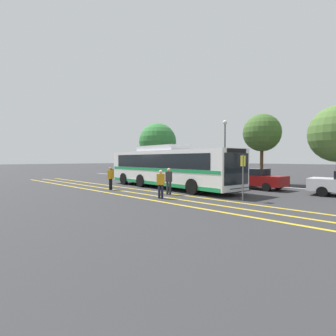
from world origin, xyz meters
TOP-DOWN VIEW (x-y plane):
  - ground_plane at (0.00, 0.00)m, footprint 220.00×220.00m
  - lane_strip_0 at (0.56, -2.01)m, footprint 32.46×0.20m
  - lane_strip_1 at (0.56, -3.37)m, footprint 32.46×0.20m
  - lane_strip_2 at (0.56, -4.61)m, footprint 32.46×0.20m
  - curb_strip at (0.56, 5.69)m, footprint 40.46×0.36m
  - transit_bus at (0.54, 0.19)m, footprint 12.93×3.65m
  - parked_car_0 at (-11.04, 4.68)m, footprint 4.55×2.09m
  - parked_car_1 at (-4.76, 4.42)m, footprint 4.36×1.96m
  - parked_car_2 at (0.51, 4.21)m, footprint 4.32×2.21m
  - parked_car_3 at (5.48, 4.41)m, footprint 4.49×2.07m
  - pedestrian_0 at (4.06, -3.83)m, footprint 0.47×0.42m
  - pedestrian_1 at (-1.51, -3.58)m, footprint 0.37×0.47m
  - pedestrian_2 at (3.25, -2.39)m, footprint 0.46×0.45m
  - bus_stop_sign at (7.75, -1.36)m, footprint 0.07×0.40m
  - street_lamp at (1.09, 7.11)m, footprint 0.40×0.40m
  - tree_1 at (-12.14, 10.67)m, footprint 5.15×5.15m
  - tree_2 at (4.28, 7.96)m, footprint 3.24×3.24m

SIDE VIEW (x-z plane):
  - ground_plane at x=0.00m, z-range 0.00..0.00m
  - lane_strip_0 at x=0.56m, z-range 0.00..0.01m
  - lane_strip_1 at x=0.56m, z-range 0.00..0.01m
  - lane_strip_2 at x=0.56m, z-range 0.00..0.01m
  - curb_strip at x=0.56m, z-range 0.00..0.15m
  - parked_car_1 at x=-4.76m, z-range 0.03..1.28m
  - parked_car_2 at x=0.51m, z-range 0.01..1.38m
  - parked_car_3 at x=5.48m, z-range 0.01..1.51m
  - parked_car_0 at x=-11.04m, z-range 0.00..1.52m
  - pedestrian_0 at x=4.06m, z-range 0.10..1.70m
  - pedestrian_1 at x=-1.51m, z-range 0.11..1.74m
  - pedestrian_2 at x=3.25m, z-range 0.11..1.76m
  - bus_stop_sign at x=7.75m, z-range 0.32..2.76m
  - transit_bus at x=0.54m, z-range 0.02..3.26m
  - street_lamp at x=1.09m, z-range 0.90..6.72m
  - tree_2 at x=4.28m, z-range 1.42..7.53m
  - tree_1 at x=-12.14m, z-range 1.01..8.19m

